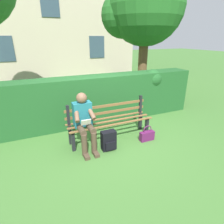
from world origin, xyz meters
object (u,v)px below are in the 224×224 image
Objects in this scene: person_seated at (84,120)px; tree at (142,9)px; handbag at (147,135)px; park_bench at (109,120)px; backpack at (109,141)px.

tree is at bearing -135.05° from person_seated.
handbag is (-1.38, 0.30, -0.51)m from person_seated.
person_seated reaches higher than park_bench.
park_bench is at bearing -31.80° from handbag.
handbag is (-0.75, 0.46, -0.32)m from park_bench.
backpack is at bearing -0.75° from handbag.
person_seated is 2.83× the size of backpack.
park_bench is 5.21× the size of handbag.
park_bench is 1.64× the size of person_seated.
park_bench is 0.55m from backpack.
backpack is at bearing 51.36° from tree.
backpack is (0.20, 0.45, -0.24)m from park_bench.
tree is at bearing -128.64° from backpack.
park_bench is 0.94m from handbag.
park_bench is 0.68m from person_seated.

